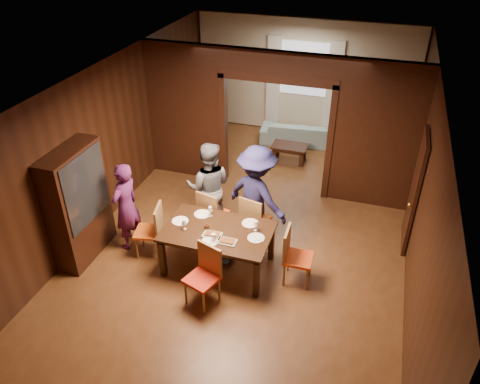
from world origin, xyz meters
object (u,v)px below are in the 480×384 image
(chair_far_r, at_px, (256,218))
(hutch, at_px, (79,205))
(person_grey, at_px, (209,187))
(dining_table, at_px, (218,249))
(chair_far_l, at_px, (214,212))
(chair_near, at_px, (202,278))
(coffee_table, at_px, (289,153))
(chair_left, at_px, (148,230))
(person_navy, at_px, (257,196))
(chair_right, at_px, (298,257))
(sofa, at_px, (298,132))
(person_purple, at_px, (126,207))

(chair_far_r, height_order, hutch, hutch)
(person_grey, bearing_deg, dining_table, 102.71)
(chair_far_l, bearing_deg, chair_near, 118.86)
(person_grey, height_order, dining_table, person_grey)
(coffee_table, xyz_separation_m, hutch, (-2.60, -4.33, 0.80))
(dining_table, relative_size, chair_left, 1.79)
(chair_far_r, bearing_deg, coffee_table, -75.53)
(chair_far_l, bearing_deg, person_navy, -157.34)
(coffee_table, xyz_separation_m, chair_right, (1.00, -3.91, 0.28))
(chair_near, bearing_deg, chair_far_l, 123.53)
(sofa, xyz_separation_m, chair_far_r, (0.07, -4.13, 0.21))
(person_grey, distance_m, chair_right, 2.11)
(person_navy, distance_m, sofa, 4.14)
(person_navy, height_order, coffee_table, person_navy)
(sofa, xyz_separation_m, chair_right, (1.00, -4.93, 0.21))
(person_purple, height_order, person_grey, person_grey)
(person_purple, xyz_separation_m, chair_far_l, (1.31, 0.73, -0.33))
(person_purple, xyz_separation_m, chair_near, (1.73, -0.91, -0.33))
(coffee_table, bearing_deg, dining_table, -94.49)
(person_grey, distance_m, coffee_table, 3.16)
(person_purple, distance_m, chair_near, 1.98)
(sofa, height_order, chair_far_r, chair_far_r)
(person_purple, height_order, chair_near, person_purple)
(chair_left, bearing_deg, person_purple, -116.35)
(person_navy, bearing_deg, chair_left, 53.51)
(chair_left, xyz_separation_m, chair_right, (2.57, 0.09, 0.00))
(sofa, bearing_deg, person_purple, 61.82)
(dining_table, relative_size, chair_right, 1.79)
(person_grey, height_order, chair_far_l, person_grey)
(dining_table, bearing_deg, person_grey, 117.69)
(person_navy, distance_m, chair_left, 1.93)
(person_purple, relative_size, dining_table, 0.93)
(dining_table, bearing_deg, sofa, 86.39)
(person_grey, relative_size, person_navy, 0.94)
(person_navy, height_order, chair_right, person_navy)
(chair_left, height_order, hutch, hutch)
(person_purple, xyz_separation_m, coffee_table, (2.00, 3.90, -0.61))
(person_purple, distance_m, person_grey, 1.48)
(person_grey, bearing_deg, chair_far_r, 156.05)
(dining_table, relative_size, coffee_table, 2.17)
(dining_table, distance_m, chair_far_l, 0.90)
(person_grey, relative_size, sofa, 0.93)
(chair_right, bearing_deg, hutch, 95.28)
(person_purple, xyz_separation_m, hutch, (-0.60, -0.43, 0.19))
(coffee_table, relative_size, chair_near, 0.82)
(person_navy, bearing_deg, dining_table, 91.01)
(chair_right, distance_m, chair_near, 1.56)
(sofa, bearing_deg, chair_near, 81.30)
(person_purple, distance_m, person_navy, 2.24)
(person_navy, xyz_separation_m, hutch, (-2.67, -1.26, 0.08))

